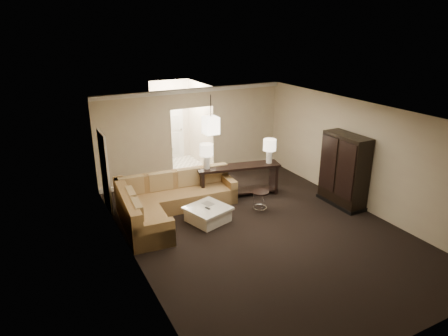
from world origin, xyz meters
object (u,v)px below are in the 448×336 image
sectional_sofa (167,201)px  console_table (238,178)px  armoire (344,172)px  drink_table (260,197)px  person (165,140)px  coffee_table (208,214)px

sectional_sofa → console_table: bearing=10.1°
armoire → drink_table: size_ratio=3.51×
person → coffee_table: bearing=69.7°
console_table → drink_table: (0.02, -1.13, -0.14)m
sectional_sofa → person: (1.25, 3.56, 0.53)m
sectional_sofa → drink_table: size_ratio=5.90×
console_table → armoire: (2.19, -1.78, 0.40)m
sectional_sofa → person: 3.81m
sectional_sofa → drink_table: bearing=-18.0°
coffee_table → drink_table: drink_table is taller
coffee_table → console_table: 1.79m
sectional_sofa → armoire: 4.69m
drink_table → person: size_ratio=0.31×
drink_table → person: person is taller
coffee_table → console_table: console_table is taller
sectional_sofa → console_table: size_ratio=1.37×
sectional_sofa → armoire: bearing=-15.2°
coffee_table → console_table: size_ratio=0.49×
coffee_table → armoire: bearing=-11.9°
coffee_table → armoire: armoire is taller
coffee_table → drink_table: (1.45, -0.12, 0.20)m
coffee_table → sectional_sofa: bearing=133.8°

